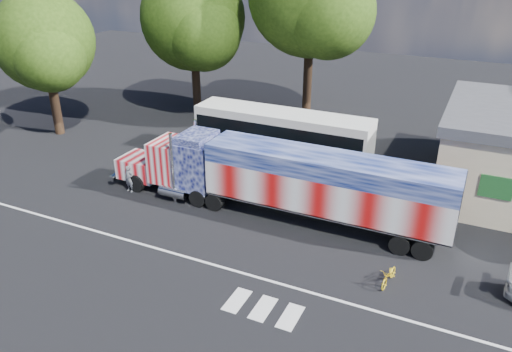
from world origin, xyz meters
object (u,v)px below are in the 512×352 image
at_px(semi_truck, 282,179).
at_px(tree_nw_a, 194,19).
at_px(tree_w_a, 45,42).
at_px(bicycle, 389,275).
at_px(coach_bus, 282,136).
at_px(woman, 129,179).

bearing_deg(semi_truck, tree_nw_a, 134.75).
distance_m(tree_w_a, tree_nw_a, 11.60).
distance_m(semi_truck, bicycle, 7.76).
relative_size(coach_bus, woman, 7.32).
bearing_deg(tree_nw_a, bicycle, -40.68).
bearing_deg(coach_bus, tree_nw_a, 147.62).
relative_size(bicycle, tree_nw_a, 0.13).
bearing_deg(woman, semi_truck, 14.52).
bearing_deg(woman, bicycle, -1.60).
bearing_deg(coach_bus, woman, -128.55).
xyz_separation_m(coach_bus, woman, (-6.48, -8.13, -0.99)).
xyz_separation_m(coach_bus, bicycle, (9.49, -10.57, -1.39)).
bearing_deg(semi_truck, bicycle, -28.97).
xyz_separation_m(coach_bus, tree_nw_a, (-10.70, 6.78, 6.20)).
height_order(coach_bus, tree_nw_a, tree_nw_a).
xyz_separation_m(woman, tree_nw_a, (-4.22, 14.91, 7.19)).
distance_m(semi_truck, tree_nw_a, 20.15).
distance_m(bicycle, tree_nw_a, 27.68).
bearing_deg(bicycle, coach_bus, 140.57).
bearing_deg(tree_w_a, semi_truck, -12.47).
xyz_separation_m(semi_truck, tree_w_a, (-20.67, 4.57, 4.93)).
xyz_separation_m(semi_truck, tree_nw_a, (-13.57, 13.69, 5.84)).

